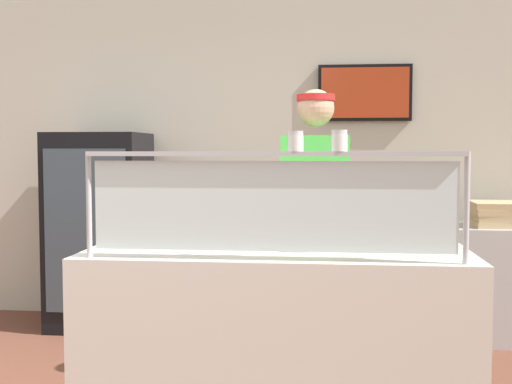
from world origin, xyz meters
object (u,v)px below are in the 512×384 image
pizza_box_stack (500,214)px  worker_figure (316,223)px  pizza_server (295,239)px  drink_fridge (100,230)px  pizza_tray (298,243)px  parmesan_shaker (296,143)px  pepper_flake_shaker (339,142)px

pizza_box_stack → worker_figure: bearing=-136.7°
pizza_server → worker_figure: size_ratio=0.16×
worker_figure → pizza_box_stack: size_ratio=4.08×
pizza_server → drink_fridge: drink_fridge is taller
pizza_server → drink_fridge: (-1.65, 1.86, -0.21)m
drink_fridge → pizza_tray: bearing=-47.9°
parmesan_shaker → worker_figure: 1.06m
worker_figure → drink_fridge: bearing=142.9°
pizza_server → pizza_box_stack: size_ratio=0.65×
worker_figure → parmesan_shaker: bearing=-94.4°
pepper_flake_shaker → worker_figure: bearing=96.5°
pizza_server → pizza_box_stack: bearing=65.9°
pizza_tray → pizza_box_stack: (1.43, 1.80, -0.02)m
pizza_box_stack → pepper_flake_shaker: bearing=-119.1°
pizza_tray → drink_fridge: size_ratio=0.26×
parmesan_shaker → pepper_flake_shaker: bearing=-0.0°
worker_figure → pizza_box_stack: bearing=43.3°
pizza_server → pepper_flake_shaker: (0.20, -0.41, 0.46)m
worker_figure → drink_fridge: size_ratio=1.13×
pizza_tray → pepper_flake_shaker: (0.18, -0.43, 0.48)m
drink_fridge → pepper_flake_shaker: bearing=-50.9°
pizza_tray → parmesan_shaker: size_ratio=4.81×
pepper_flake_shaker → parmesan_shaker: bearing=180.0°
pizza_server → parmesan_shaker: (0.02, -0.41, 0.46)m
pizza_server → parmesan_shaker: size_ratio=3.29×
parmesan_shaker → pizza_box_stack: (1.42, 2.23, -0.51)m
pizza_tray → worker_figure: size_ratio=0.23×
pizza_server → pepper_flake_shaker: pepper_flake_shaker is taller
pizza_server → pepper_flake_shaker: 0.65m
pepper_flake_shaker → pizza_box_stack: 2.60m
parmesan_shaker → drink_fridge: size_ratio=0.05×
pizza_tray → worker_figure: worker_figure is taller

